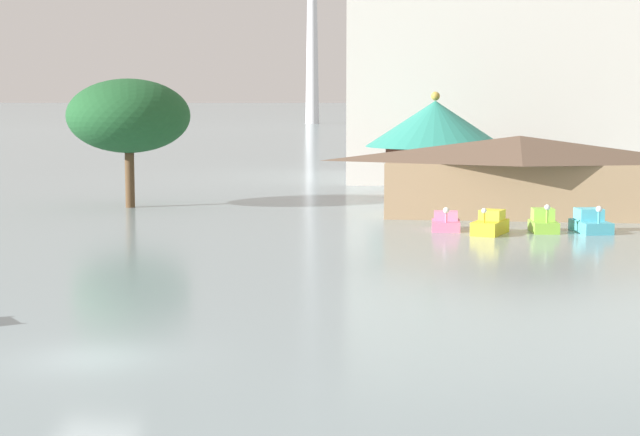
% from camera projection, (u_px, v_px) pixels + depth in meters
% --- Properties ---
extents(ground_plane, '(2000.00, 2000.00, 0.00)m').
position_uv_depth(ground_plane, '(95.00, 358.00, 32.31)').
color(ground_plane, gray).
extents(pedal_boat_pink, '(1.71, 2.55, 1.45)m').
position_uv_depth(pedal_boat_pink, '(446.00, 223.00, 62.85)').
color(pedal_boat_pink, pink).
rests_on(pedal_boat_pink, ground).
extents(pedal_boat_yellow, '(2.27, 3.21, 1.60)m').
position_uv_depth(pedal_boat_yellow, '(490.00, 224.00, 61.06)').
color(pedal_boat_yellow, yellow).
rests_on(pedal_boat_yellow, ground).
extents(pedal_boat_lime, '(1.69, 2.53, 1.70)m').
position_uv_depth(pedal_boat_lime, '(543.00, 223.00, 61.97)').
color(pedal_boat_lime, '#8CCC3F').
rests_on(pedal_boat_lime, ground).
extents(pedal_boat_cyan, '(2.34, 3.25, 1.65)m').
position_uv_depth(pedal_boat_cyan, '(590.00, 223.00, 61.89)').
color(pedal_boat_cyan, '#4CB7CC').
rests_on(pedal_boat_cyan, ground).
extents(boathouse, '(18.40, 6.02, 5.26)m').
position_uv_depth(boathouse, '(519.00, 174.00, 69.29)').
color(boathouse, '#9E7F5B').
rests_on(boathouse, ground).
extents(green_roof_pavilion, '(10.86, 10.86, 8.11)m').
position_uv_depth(green_roof_pavilion, '(435.00, 140.00, 83.55)').
color(green_roof_pavilion, brown).
rests_on(green_roof_pavilion, ground).
extents(shoreline_tree_tall_left, '(8.59, 8.59, 8.99)m').
position_uv_depth(shoreline_tree_tall_left, '(129.00, 116.00, 74.80)').
color(shoreline_tree_tall_left, brown).
rests_on(shoreline_tree_tall_left, ground).
extents(background_building_block, '(38.11, 19.59, 19.10)m').
position_uv_depth(background_building_block, '(558.00, 76.00, 99.44)').
color(background_building_block, beige).
rests_on(background_building_block, ground).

